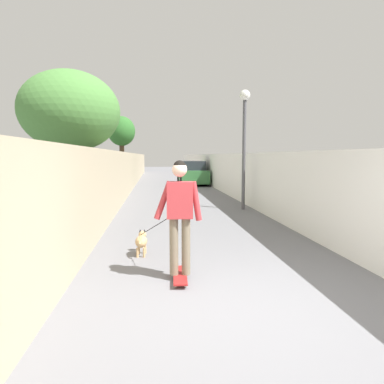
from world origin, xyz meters
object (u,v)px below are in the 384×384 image
person_skateboarder (180,208)px  dog (142,241)px  car_near (192,173)px  tree_left_near (121,132)px  skateboard (180,275)px  tree_left_mid (70,112)px  lamp_post (244,128)px

person_skateboarder → dog: size_ratio=1.05×
dog → car_near: size_ratio=0.39×
tree_left_near → skateboard: tree_left_near is taller
tree_left_mid → dog: tree_left_mid is taller
person_skateboarder → car_near: 16.89m
skateboard → dog: bearing=25.1°
car_near → tree_left_near: bearing=76.0°
tree_left_near → dog: 16.99m
person_skateboarder → car_near: (16.75, -2.09, -0.38)m
person_skateboarder → skateboard: bearing=56.3°
skateboard → lamp_post: bearing=-23.0°
tree_left_mid → person_skateboarder: 7.43m
skateboard → car_near: bearing=-7.1°
tree_left_mid → skateboard: bearing=-154.5°
tree_left_near → person_skateboarder: 18.24m
car_near → person_skateboarder: bearing=172.9°
tree_left_near → car_near: 5.51m
dog → tree_left_near: bearing=6.7°
tree_left_near → skateboard: 18.40m
person_skateboarder → car_near: size_ratio=0.41×
tree_left_near → lamp_post: (-11.58, -5.25, -0.62)m
tree_left_near → dog: tree_left_near is taller
dog → tree_left_mid: bearing=25.6°
tree_left_near → car_near: tree_left_near is taller
tree_left_near → person_skateboarder: size_ratio=2.63×
skateboard → dog: 1.48m
lamp_post → skateboard: 7.40m
lamp_post → person_skateboarder: 7.09m
lamp_post → person_skateboarder: lamp_post is taller
tree_left_mid → dog: 6.38m
dog → car_near: (15.42, -2.71, 0.44)m
tree_left_mid → dog: size_ratio=2.81×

